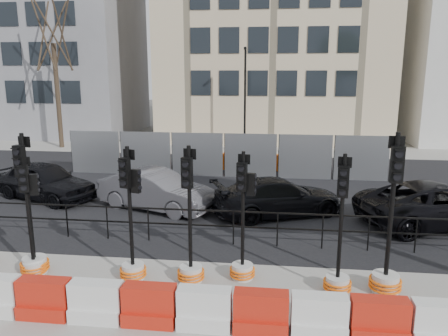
# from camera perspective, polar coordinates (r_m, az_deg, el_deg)

# --- Properties ---
(ground) EXTENTS (120.00, 120.00, 0.00)m
(ground) POSITION_cam_1_polar(r_m,az_deg,el_deg) (11.35, -5.56, -12.05)
(ground) COLOR #51514C
(ground) RESTS_ON ground
(sidewalk_near) EXTENTS (40.00, 6.00, 0.02)m
(sidewalk_near) POSITION_cam_1_polar(r_m,az_deg,el_deg) (8.80, -9.97, -20.04)
(sidewalk_near) COLOR gray
(sidewalk_near) RESTS_ON ground
(road) EXTENTS (40.00, 14.00, 0.03)m
(road) POSITION_cam_1_polar(r_m,az_deg,el_deg) (17.85, -0.80, -2.67)
(road) COLOR black
(road) RESTS_ON ground
(sidewalk_far) EXTENTS (40.00, 4.00, 0.02)m
(sidewalk_far) POSITION_cam_1_polar(r_m,az_deg,el_deg) (26.58, 1.76, 2.43)
(sidewalk_far) COLOR gray
(sidewalk_far) RESTS_ON ground
(building_grey) EXTENTS (11.00, 9.06, 14.00)m
(building_grey) POSITION_cam_1_polar(r_m,az_deg,el_deg) (36.01, -20.89, 15.48)
(building_grey) COLOR gray
(building_grey) RESTS_ON ground
(building_cream) EXTENTS (15.00, 10.06, 18.00)m
(building_cream) POSITION_cam_1_polar(r_m,az_deg,el_deg) (32.33, 6.64, 20.18)
(building_cream) COLOR beige
(building_cream) RESTS_ON ground
(kerb_railing) EXTENTS (18.00, 0.04, 1.00)m
(kerb_railing) POSITION_cam_1_polar(r_m,az_deg,el_deg) (12.18, -4.43, -6.78)
(kerb_railing) COLOR black
(kerb_railing) RESTS_ON ground
(heras_fencing) EXTENTS (14.33, 1.72, 2.00)m
(heras_fencing) POSITION_cam_1_polar(r_m,az_deg,el_deg) (20.37, -1.16, 1.28)
(heras_fencing) COLOR gray
(heras_fencing) RESTS_ON ground
(lamp_post_far) EXTENTS (0.12, 0.56, 6.00)m
(lamp_post_far) POSITION_cam_1_polar(r_m,az_deg,el_deg) (25.15, 2.75, 9.21)
(lamp_post_far) COLOR black
(lamp_post_far) RESTS_ON ground
(tree_bare_far) EXTENTS (2.00, 2.00, 9.00)m
(tree_bare_far) POSITION_cam_1_polar(r_m,az_deg,el_deg) (28.87, -21.45, 15.65)
(tree_bare_far) COLOR #473828
(tree_bare_far) RESTS_ON ground
(barrier_row) EXTENTS (13.60, 0.50, 0.80)m
(barrier_row) POSITION_cam_1_polar(r_m,az_deg,el_deg) (8.77, -9.67, -17.40)
(barrier_row) COLOR red
(barrier_row) RESTS_ON ground
(traffic_signal_b) EXTENTS (0.57, 0.57, 2.92)m
(traffic_signal_b) POSITION_cam_1_polar(r_m,az_deg,el_deg) (11.23, -23.74, -9.54)
(traffic_signal_b) COLOR silver
(traffic_signal_b) RESTS_ON ground
(traffic_signal_c) EXTENTS (0.66, 0.66, 3.37)m
(traffic_signal_c) POSITION_cam_1_polar(r_m,az_deg,el_deg) (11.34, -23.74, -9.33)
(traffic_signal_c) COLOR silver
(traffic_signal_c) RESTS_ON ground
(traffic_signal_d) EXTENTS (0.62, 0.62, 3.13)m
(traffic_signal_d) POSITION_cam_1_polar(r_m,az_deg,el_deg) (10.32, -11.92, -10.37)
(traffic_signal_d) COLOR silver
(traffic_signal_d) RESTS_ON ground
(traffic_signal_e) EXTENTS (0.62, 0.62, 3.16)m
(traffic_signal_e) POSITION_cam_1_polar(r_m,az_deg,el_deg) (10.06, -4.42, -11.31)
(traffic_signal_e) COLOR silver
(traffic_signal_e) RESTS_ON ground
(traffic_signal_f) EXTENTS (0.59, 0.59, 3.01)m
(traffic_signal_f) POSITION_cam_1_polar(r_m,az_deg,el_deg) (10.14, 2.47, -10.67)
(traffic_signal_f) COLOR silver
(traffic_signal_f) RESTS_ON ground
(traffic_signal_g) EXTENTS (0.61, 0.61, 3.08)m
(traffic_signal_g) POSITION_cam_1_polar(r_m,az_deg,el_deg) (9.90, 14.71, -12.23)
(traffic_signal_g) COLOR silver
(traffic_signal_g) RESTS_ON ground
(traffic_signal_h) EXTENTS (0.69, 0.69, 3.52)m
(traffic_signal_h) POSITION_cam_1_polar(r_m,az_deg,el_deg) (10.18, 20.53, -11.37)
(traffic_signal_h) COLOR silver
(traffic_signal_h) RESTS_ON ground
(car_a) EXTENTS (4.59, 5.33, 1.41)m
(car_a) POSITION_cam_1_polar(r_m,az_deg,el_deg) (17.59, -22.36, -1.54)
(car_a) COLOR black
(car_a) RESTS_ON ground
(car_b) EXTENTS (4.18, 5.10, 1.37)m
(car_b) POSITION_cam_1_polar(r_m,az_deg,el_deg) (15.25, -8.85, -2.90)
(car_b) COLOR #56565B
(car_b) RESTS_ON ground
(car_c) EXTENTS (4.89, 5.62, 1.26)m
(car_c) POSITION_cam_1_polar(r_m,az_deg,el_deg) (14.58, 7.08, -3.77)
(car_c) COLOR black
(car_c) RESTS_ON ground
(car_d) EXTENTS (5.43, 6.38, 1.37)m
(car_d) POSITION_cam_1_polar(r_m,az_deg,el_deg) (15.08, 26.03, -4.24)
(car_d) COLOR black
(car_d) RESTS_ON ground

